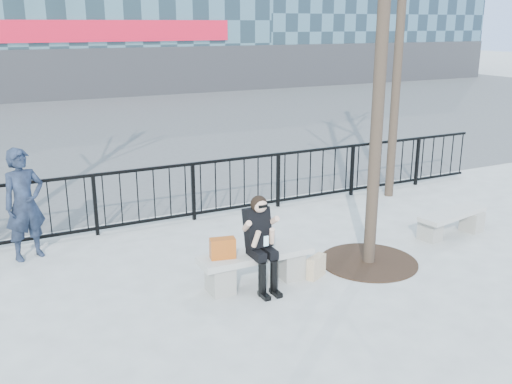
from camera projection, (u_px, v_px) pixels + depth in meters
name	position (u px, v px, depth m)	size (l,w,h in m)	color
ground	(256.00, 284.00, 8.09)	(120.00, 120.00, 0.00)	gray
street_surface	(73.00, 124.00, 20.94)	(60.00, 23.00, 0.01)	#474747
railing	(183.00, 193.00, 10.51)	(14.00, 0.06, 1.10)	black
tree_grate	(368.00, 262.00, 8.82)	(1.50, 1.50, 0.02)	black
bench_main	(256.00, 264.00, 8.01)	(1.65, 0.46, 0.49)	slate
bench_second	(452.00, 221.00, 9.89)	(1.46, 0.41, 0.43)	slate
seated_woman	(261.00, 244.00, 7.77)	(0.50, 0.64, 1.34)	black
handbag	(223.00, 248.00, 7.72)	(0.34, 0.16, 0.28)	#A54914
shopping_bag	(316.00, 267.00, 8.27)	(0.34, 0.13, 0.33)	beige
standing_man	(24.00, 204.00, 8.77)	(0.64, 0.42, 1.76)	black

